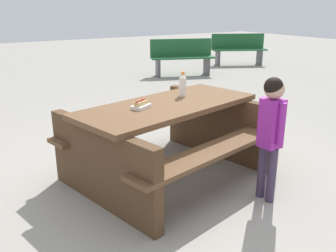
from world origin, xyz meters
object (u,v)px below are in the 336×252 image
object	(u,v)px
picnic_table	(168,134)
park_bench_far	(238,49)
child_in_coat	(271,124)
hotdog_tray	(141,105)
park_bench_mid	(182,56)
soda_bottle	(183,85)

from	to	relation	value
picnic_table	park_bench_far	xyz separation A→B (m)	(-5.50, -5.02, 0.00)
picnic_table	child_in_coat	size ratio (longest dim) A/B	1.89
hotdog_tray	park_bench_far	xyz separation A→B (m)	(-5.80, -5.03, -0.33)
park_bench_far	park_bench_mid	bearing A→B (deg)	12.50
soda_bottle	park_bench_far	bearing A→B (deg)	-137.11
child_in_coat	park_bench_far	xyz separation A→B (m)	(-5.02, -5.87, -0.25)
child_in_coat	park_bench_far	distance (m)	7.73
soda_bottle	hotdog_tray	xyz separation A→B (m)	(0.58, 0.18, -0.08)
picnic_table	park_bench_mid	distance (m)	5.56
picnic_table	hotdog_tray	size ratio (longest dim) A/B	9.79
hotdog_tray	park_bench_mid	bearing A→B (deg)	-127.99
hotdog_tray	child_in_coat	distance (m)	1.14
hotdog_tray	park_bench_far	world-z (taller)	park_bench_far
soda_bottle	park_bench_mid	xyz separation A→B (m)	(-2.96, -4.35, -0.41)
park_bench_mid	park_bench_far	size ratio (longest dim) A/B	1.02
hotdog_tray	soda_bottle	bearing A→B (deg)	-162.60
soda_bottle	child_in_coat	distance (m)	1.05
picnic_table	soda_bottle	xyz separation A→B (m)	(-0.28, -0.17, 0.42)
park_bench_mid	park_bench_far	world-z (taller)	same
picnic_table	child_in_coat	xyz separation A→B (m)	(-0.48, 0.85, 0.25)
picnic_table	soda_bottle	size ratio (longest dim) A/B	8.36
hotdog_tray	child_in_coat	world-z (taller)	child_in_coat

